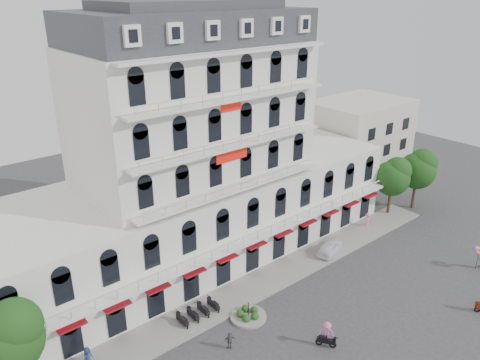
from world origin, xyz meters
name	(u,v)px	position (x,y,z in m)	size (l,w,h in m)	color
ground	(323,339)	(0.00, 0.00, 0.00)	(120.00, 120.00, 0.00)	#38383A
sidewalk	(251,288)	(0.00, 9.00, 0.08)	(53.00, 4.00, 0.16)	gray
main_building	(194,166)	(0.00, 18.00, 9.96)	(45.00, 15.00, 25.80)	silver
flank_building_east	(357,141)	(30.00, 20.00, 6.00)	(14.00, 10.00, 12.00)	beige
traffic_island	(248,315)	(-3.00, 6.00, 0.26)	(3.20, 3.20, 1.60)	gray
parked_scooter_row	(198,318)	(-6.35, 8.80, 0.00)	(4.40, 1.80, 1.10)	black
tree_west_inner	(7,335)	(-20.95, 9.48, 5.68)	(4.76, 4.76, 8.25)	#382314
tree_east_inner	(393,176)	(24.05, 9.98, 5.21)	(4.40, 4.37, 7.57)	#382314
tree_east_outer	(418,168)	(28.05, 8.98, 5.55)	(4.65, 4.65, 8.05)	#382314
parked_car	(330,247)	(10.86, 8.51, 0.72)	(1.71, 4.25, 1.45)	white
rider_center	(327,334)	(-0.50, -0.67, 1.26)	(1.26, 1.49, 2.36)	black
pedestrian_left	(88,357)	(-16.06, 9.50, 0.88)	(0.86, 0.56, 1.76)	navy
pedestrian_mid	(230,340)	(-6.58, 4.10, 0.79)	(0.93, 0.39, 1.59)	#57565E
pedestrian_right	(367,220)	(18.91, 9.50, 0.92)	(1.19, 0.68, 1.83)	pink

